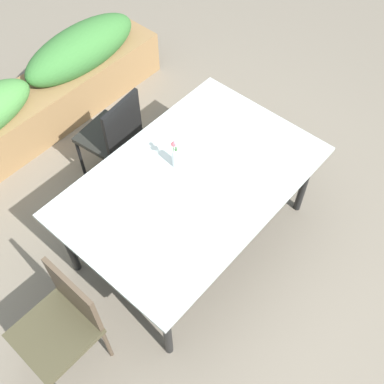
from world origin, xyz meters
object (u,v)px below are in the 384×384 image
object	(u,v)px
dining_table	(192,185)
flower_vase	(176,154)
planter_box	(34,99)
chair_end_left	(62,322)
chair_far_side	(114,134)

from	to	relation	value
dining_table	flower_vase	distance (m)	0.24
flower_vase	planter_box	bearing A→B (deg)	91.21
chair_end_left	flower_vase	xyz separation A→B (m)	(1.22, 0.17, 0.35)
chair_far_side	planter_box	world-z (taller)	chair_far_side
chair_end_left	chair_far_side	distance (m)	1.55
dining_table	chair_end_left	size ratio (longest dim) A/B	2.06
dining_table	chair_far_side	xyz separation A→B (m)	(0.07, 0.89, -0.17)
chair_far_side	planter_box	bearing A→B (deg)	88.05
flower_vase	planter_box	world-z (taller)	flower_vase
chair_end_left	planter_box	world-z (taller)	chair_end_left
flower_vase	planter_box	distance (m)	1.78
chair_far_side	flower_vase	distance (m)	0.80
chair_far_side	chair_end_left	bearing A→B (deg)	-151.63
chair_end_left	planter_box	size ratio (longest dim) A/B	0.32
flower_vase	chair_end_left	bearing A→B (deg)	-172.17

